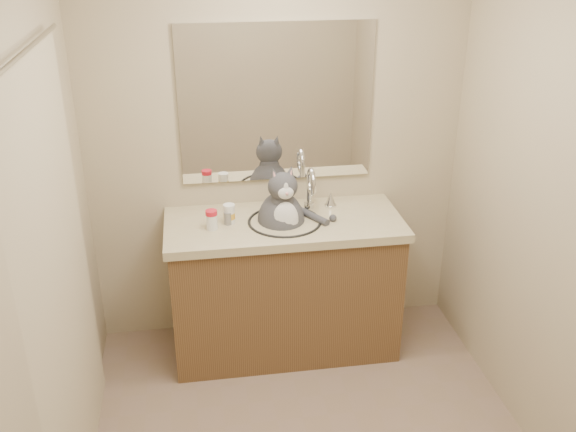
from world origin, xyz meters
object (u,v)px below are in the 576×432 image
object	(u,v)px
cat	(282,218)
grey_canister	(228,218)
pill_bottle_redcap	(212,220)
pill_bottle_orange	(229,214)

from	to	relation	value
cat	grey_canister	bearing A→B (deg)	173.71
pill_bottle_redcap	cat	bearing A→B (deg)	6.97
grey_canister	pill_bottle_redcap	bearing A→B (deg)	-152.00
cat	pill_bottle_redcap	bearing A→B (deg)	-179.24
cat	pill_bottle_redcap	size ratio (longest dim) A/B	4.83
grey_canister	pill_bottle_orange	bearing A→B (deg)	60.76
pill_bottle_orange	grey_canister	world-z (taller)	pill_bottle_orange
grey_canister	cat	bearing A→B (deg)	-0.08
pill_bottle_redcap	grey_canister	xyz separation A→B (m)	(0.09, 0.05, -0.02)
pill_bottle_redcap	pill_bottle_orange	world-z (taller)	same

